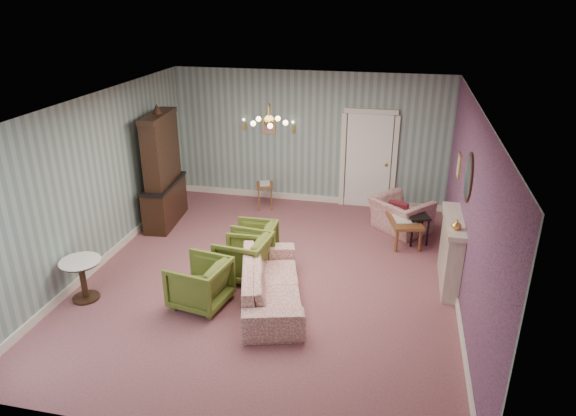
% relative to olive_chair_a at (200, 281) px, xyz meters
% --- Properties ---
extents(floor, '(7.00, 7.00, 0.00)m').
position_rel_olive_chair_a_xyz_m(floor, '(0.85, 1.03, -0.40)').
color(floor, '#894F56').
rests_on(floor, ground).
extents(ceiling, '(7.00, 7.00, 0.00)m').
position_rel_olive_chair_a_xyz_m(ceiling, '(0.85, 1.03, 2.50)').
color(ceiling, white).
rests_on(ceiling, ground).
extents(wall_back, '(6.00, 0.00, 6.00)m').
position_rel_olive_chair_a_xyz_m(wall_back, '(0.85, 4.53, 1.05)').
color(wall_back, slate).
rests_on(wall_back, ground).
extents(wall_front, '(6.00, 0.00, 6.00)m').
position_rel_olive_chair_a_xyz_m(wall_front, '(0.85, -2.47, 1.05)').
color(wall_front, slate).
rests_on(wall_front, ground).
extents(wall_left, '(0.00, 7.00, 7.00)m').
position_rel_olive_chair_a_xyz_m(wall_left, '(-2.15, 1.03, 1.05)').
color(wall_left, slate).
rests_on(wall_left, ground).
extents(wall_right, '(0.00, 7.00, 7.00)m').
position_rel_olive_chair_a_xyz_m(wall_right, '(3.85, 1.03, 1.05)').
color(wall_right, slate).
rests_on(wall_right, ground).
extents(wall_right_floral, '(0.00, 7.00, 7.00)m').
position_rel_olive_chair_a_xyz_m(wall_right_floral, '(3.83, 1.03, 1.05)').
color(wall_right_floral, '#AE5779').
rests_on(wall_right_floral, ground).
extents(door, '(1.12, 0.12, 2.16)m').
position_rel_olive_chair_a_xyz_m(door, '(2.15, 4.49, 0.68)').
color(door, white).
rests_on(door, floor).
extents(olive_chair_a, '(0.86, 0.90, 0.81)m').
position_rel_olive_chair_a_xyz_m(olive_chair_a, '(0.00, 0.00, 0.00)').
color(olive_chair_a, '#566322').
rests_on(olive_chair_a, floor).
extents(olive_chair_b, '(0.84, 0.88, 0.83)m').
position_rel_olive_chair_a_xyz_m(olive_chair_b, '(0.41, 0.94, 0.01)').
color(olive_chair_b, '#566322').
rests_on(olive_chair_b, floor).
extents(olive_chair_c, '(0.71, 0.76, 0.77)m').
position_rel_olive_chair_a_xyz_m(olive_chair_c, '(0.40, 1.49, -0.02)').
color(olive_chair_c, '#566322').
rests_on(olive_chair_c, floor).
extents(sofa_chintz, '(1.21, 2.29, 0.86)m').
position_rel_olive_chair_a_xyz_m(sofa_chintz, '(1.03, 0.32, 0.03)').
color(sofa_chintz, '#9A3E4D').
rests_on(sofa_chintz, floor).
extents(wingback_chair, '(1.21, 1.18, 0.90)m').
position_rel_olive_chair_a_xyz_m(wingback_chair, '(2.90, 3.35, 0.04)').
color(wingback_chair, '#9A3E4D').
rests_on(wingback_chair, floor).
extents(dresser, '(0.62, 1.48, 2.40)m').
position_rel_olive_chair_a_xyz_m(dresser, '(-1.80, 2.72, 0.80)').
color(dresser, black).
rests_on(dresser, floor).
extents(fireplace, '(0.30, 1.40, 1.16)m').
position_rel_olive_chair_a_xyz_m(fireplace, '(3.71, 1.43, 0.18)').
color(fireplace, beige).
rests_on(fireplace, floor).
extents(mantel_vase, '(0.15, 0.15, 0.15)m').
position_rel_olive_chair_a_xyz_m(mantel_vase, '(3.69, 1.03, 0.83)').
color(mantel_vase, gold).
rests_on(mantel_vase, fireplace).
extents(oval_mirror, '(0.04, 0.76, 0.84)m').
position_rel_olive_chair_a_xyz_m(oval_mirror, '(3.81, 1.43, 1.45)').
color(oval_mirror, white).
rests_on(oval_mirror, wall_right).
extents(framed_print, '(0.04, 0.34, 0.42)m').
position_rel_olive_chair_a_xyz_m(framed_print, '(3.82, 2.78, 1.20)').
color(framed_print, gold).
rests_on(framed_print, wall_right).
extents(coffee_table, '(0.77, 1.07, 0.49)m').
position_rel_olive_chair_a_xyz_m(coffee_table, '(2.96, 2.83, -0.16)').
color(coffee_table, brown).
rests_on(coffee_table, floor).
extents(side_table_black, '(0.48, 0.48, 0.56)m').
position_rel_olive_chair_a_xyz_m(side_table_black, '(3.22, 2.84, -0.12)').
color(side_table_black, black).
rests_on(side_table_black, floor).
extents(pedestal_table, '(0.70, 0.70, 0.67)m').
position_rel_olive_chair_a_xyz_m(pedestal_table, '(-1.80, -0.24, -0.07)').
color(pedestal_table, black).
rests_on(pedestal_table, floor).
extents(nesting_table, '(0.47, 0.54, 0.60)m').
position_rel_olive_chair_a_xyz_m(nesting_table, '(-0.01, 3.91, -0.11)').
color(nesting_table, brown).
rests_on(nesting_table, floor).
extents(gilt_mirror_back, '(0.28, 0.06, 0.36)m').
position_rel_olive_chair_a_xyz_m(gilt_mirror_back, '(-0.05, 4.49, 1.30)').
color(gilt_mirror_back, gold).
rests_on(gilt_mirror_back, wall_back).
extents(sconce_left, '(0.16, 0.12, 0.30)m').
position_rel_olive_chair_a_xyz_m(sconce_left, '(-0.60, 4.47, 1.30)').
color(sconce_left, gold).
rests_on(sconce_left, wall_back).
extents(sconce_right, '(0.16, 0.12, 0.30)m').
position_rel_olive_chair_a_xyz_m(sconce_right, '(0.50, 4.47, 1.30)').
color(sconce_right, gold).
rests_on(sconce_right, wall_back).
extents(chandelier, '(0.56, 0.56, 0.36)m').
position_rel_olive_chair_a_xyz_m(chandelier, '(0.85, 1.03, 2.23)').
color(chandelier, gold).
rests_on(chandelier, ceiling).
extents(burgundy_cushion, '(0.41, 0.28, 0.39)m').
position_rel_olive_chair_a_xyz_m(burgundy_cushion, '(2.85, 3.20, 0.08)').
color(burgundy_cushion, maroon).
rests_on(burgundy_cushion, wingback_chair).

